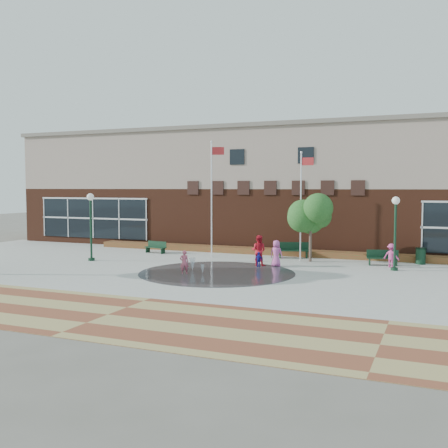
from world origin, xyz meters
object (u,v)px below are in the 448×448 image
at_px(bench_left, 155,249).
at_px(child_splash, 184,262).
at_px(trash_can, 421,256).
at_px(flagpole_left, 212,193).
at_px(flagpole_right, 301,200).

height_order(bench_left, child_splash, child_splash).
relative_size(trash_can, child_splash, 0.78).
height_order(bench_left, trash_can, trash_can).
xyz_separation_m(flagpole_left, bench_left, (-4.61, 0.55, -3.99)).
bearing_deg(bench_left, child_splash, -39.87).
distance_m(bench_left, child_splash, 9.42).
bearing_deg(trash_can, flagpole_left, -171.45).
xyz_separation_m(trash_can, child_splash, (-11.46, -8.67, 0.13)).
distance_m(flagpole_left, child_splash, 7.77).
distance_m(flagpole_right, bench_left, 11.05).
height_order(flagpole_right, trash_can, flagpole_right).
distance_m(flagpole_left, flagpole_right, 5.88).
height_order(flagpole_left, child_splash, flagpole_left).
bearing_deg(flagpole_left, flagpole_right, -12.80).
height_order(flagpole_right, child_splash, flagpole_right).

